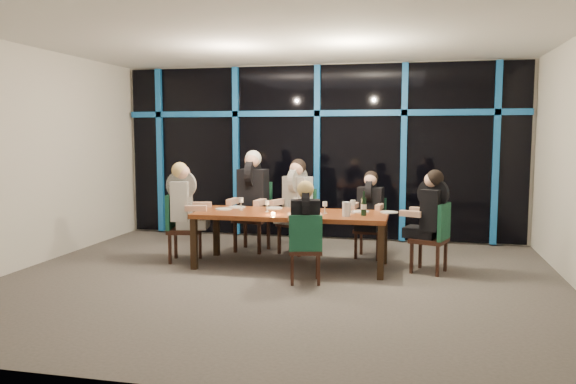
% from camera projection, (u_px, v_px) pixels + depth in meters
% --- Properties ---
extents(room, '(7.04, 7.00, 3.02)m').
position_uv_depth(room, '(277.00, 116.00, 6.73)').
color(room, '#5E5752').
rests_on(room, ground).
extents(window_wall, '(6.86, 0.43, 2.94)m').
position_uv_depth(window_wall, '(318.00, 149.00, 9.63)').
color(window_wall, black).
rests_on(window_wall, ground).
extents(dining_table, '(2.60, 1.00, 0.75)m').
position_uv_depth(dining_table, '(291.00, 217.00, 7.65)').
color(dining_table, brown).
rests_on(dining_table, ground).
extents(chair_far_left, '(0.54, 0.54, 1.06)m').
position_uv_depth(chair_far_left, '(254.00, 212.00, 8.77)').
color(chair_far_left, black).
rests_on(chair_far_left, ground).
extents(chair_far_mid, '(0.59, 0.59, 0.98)m').
position_uv_depth(chair_far_mid, '(299.00, 217.00, 8.58)').
color(chair_far_mid, black).
rests_on(chair_far_mid, ground).
extents(chair_far_right, '(0.46, 0.46, 0.87)m').
position_uv_depth(chair_far_right, '(371.00, 224.00, 8.29)').
color(chair_far_right, black).
rests_on(chair_far_right, ground).
extents(chair_end_left, '(0.52, 0.52, 0.97)m').
position_uv_depth(chair_end_left, '(179.00, 224.00, 7.98)').
color(chair_end_left, black).
rests_on(chair_end_left, ground).
extents(chair_end_right, '(0.55, 0.55, 0.93)m').
position_uv_depth(chair_end_right, '(435.00, 234.00, 7.29)').
color(chair_end_right, black).
rests_on(chair_end_right, ground).
extents(chair_near_mid, '(0.48, 0.48, 0.86)m').
position_uv_depth(chair_near_mid, '(305.00, 245.00, 6.78)').
color(chair_near_mid, black).
rests_on(chair_near_mid, ground).
extents(diner_far_left, '(0.56, 0.69, 1.04)m').
position_uv_depth(diner_far_left, '(252.00, 186.00, 8.64)').
color(diner_far_left, black).
rests_on(diner_far_left, ground).
extents(diner_far_mid, '(0.61, 0.67, 0.96)m').
position_uv_depth(diner_far_mid, '(296.00, 192.00, 8.47)').
color(diner_far_mid, black).
rests_on(diner_far_mid, ground).
extents(diner_far_right, '(0.47, 0.57, 0.85)m').
position_uv_depth(diner_far_right, '(370.00, 201.00, 8.18)').
color(diner_far_right, black).
rests_on(diner_far_right, ground).
extents(diner_end_left, '(0.64, 0.53, 0.94)m').
position_uv_depth(diner_end_left, '(184.00, 197.00, 7.93)').
color(diner_end_left, black).
rests_on(diner_end_left, ground).
extents(diner_end_right, '(0.63, 0.56, 0.90)m').
position_uv_depth(diner_end_right, '(430.00, 206.00, 7.30)').
color(diner_end_right, black).
rests_on(diner_end_right, ground).
extents(diner_near_mid, '(0.48, 0.57, 0.83)m').
position_uv_depth(diner_near_mid, '(305.00, 216.00, 6.82)').
color(diner_near_mid, black).
rests_on(diner_near_mid, ground).
extents(plate_far_left, '(0.24, 0.24, 0.01)m').
position_uv_depth(plate_far_left, '(237.00, 207.00, 8.13)').
color(plate_far_left, white).
rests_on(plate_far_left, dining_table).
extents(plate_far_mid, '(0.24, 0.24, 0.01)m').
position_uv_depth(plate_far_mid, '(274.00, 208.00, 8.03)').
color(plate_far_mid, white).
rests_on(plate_far_mid, dining_table).
extents(plate_far_right, '(0.24, 0.24, 0.01)m').
position_uv_depth(plate_far_right, '(360.00, 212.00, 7.67)').
color(plate_far_right, white).
rests_on(plate_far_right, dining_table).
extents(plate_end_left, '(0.24, 0.24, 0.01)m').
position_uv_depth(plate_end_left, '(224.00, 209.00, 7.93)').
color(plate_end_left, white).
rests_on(plate_end_left, dining_table).
extents(plate_end_right, '(0.24, 0.24, 0.01)m').
position_uv_depth(plate_end_right, '(387.00, 212.00, 7.61)').
color(plate_end_right, white).
rests_on(plate_end_right, dining_table).
extents(plate_near_mid, '(0.24, 0.24, 0.01)m').
position_uv_depth(plate_near_mid, '(304.00, 215.00, 7.38)').
color(plate_near_mid, white).
rests_on(plate_near_mid, dining_table).
extents(wine_bottle, '(0.07, 0.07, 0.32)m').
position_uv_depth(wine_bottle, '(364.00, 206.00, 7.33)').
color(wine_bottle, black).
rests_on(wine_bottle, dining_table).
extents(water_pitcher, '(0.12, 0.10, 0.19)m').
position_uv_depth(water_pitcher, '(346.00, 209.00, 7.26)').
color(water_pitcher, silver).
rests_on(water_pitcher, dining_table).
extents(tea_light, '(0.05, 0.05, 0.03)m').
position_uv_depth(tea_light, '(273.00, 214.00, 7.41)').
color(tea_light, '#FFA44C').
rests_on(tea_light, dining_table).
extents(wine_glass_a, '(0.06, 0.06, 0.16)m').
position_uv_depth(wine_glass_a, '(267.00, 203.00, 7.70)').
color(wine_glass_a, silver).
rests_on(wine_glass_a, dining_table).
extents(wine_glass_b, '(0.07, 0.07, 0.18)m').
position_uv_depth(wine_glass_b, '(296.00, 202.00, 7.74)').
color(wine_glass_b, white).
rests_on(wine_glass_b, dining_table).
extents(wine_glass_c, '(0.06, 0.06, 0.16)m').
position_uv_depth(wine_glass_c, '(325.00, 205.00, 7.54)').
color(wine_glass_c, silver).
rests_on(wine_glass_c, dining_table).
extents(wine_glass_d, '(0.07, 0.07, 0.18)m').
position_uv_depth(wine_glass_d, '(241.00, 201.00, 7.86)').
color(wine_glass_d, silver).
rests_on(wine_glass_d, dining_table).
extents(wine_glass_e, '(0.07, 0.07, 0.18)m').
position_uv_depth(wine_glass_e, '(353.00, 204.00, 7.53)').
color(wine_glass_e, silver).
rests_on(wine_glass_e, dining_table).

